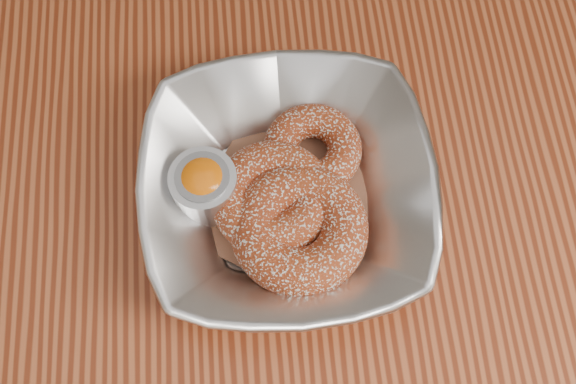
{
  "coord_description": "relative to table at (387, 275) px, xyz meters",
  "views": [
    {
      "loc": [
        -0.12,
        -0.17,
        1.32
      ],
      "look_at": [
        -0.1,
        0.05,
        0.78
      ],
      "focal_mm": 42.0,
      "sensor_mm": 36.0,
      "label": 1
    }
  ],
  "objects": [
    {
      "name": "donut_back",
      "position": [
        -0.07,
        0.09,
        0.12
      ],
      "size": [
        0.11,
        0.11,
        0.03
      ],
      "primitive_type": "torus",
      "rotation": [
        0.0,
        0.0,
        -0.34
      ],
      "color": "#913416",
      "rests_on": "parchment"
    },
    {
      "name": "donut_extra",
      "position": [
        -0.11,
        0.04,
        0.13
      ],
      "size": [
        0.14,
        0.14,
        0.04
      ],
      "primitive_type": "torus",
      "rotation": [
        0.0,
        0.0,
        -0.36
      ],
      "color": "#913416",
      "rests_on": "parchment"
    },
    {
      "name": "ramekin",
      "position": [
        -0.17,
        0.06,
        0.13
      ],
      "size": [
        0.06,
        0.06,
        0.05
      ],
      "color": "silver",
      "rests_on": "table"
    },
    {
      "name": "parchment",
      "position": [
        -0.1,
        0.05,
        0.11
      ],
      "size": [
        0.2,
        0.2,
        0.0
      ],
      "primitive_type": "cube",
      "rotation": [
        0.0,
        0.0,
        1.01
      ],
      "color": "brown",
      "rests_on": "table"
    },
    {
      "name": "table",
      "position": [
        0.0,
        0.0,
        0.0
      ],
      "size": [
        1.2,
        0.8,
        0.75
      ],
      "color": "brown",
      "rests_on": "ground_plane"
    },
    {
      "name": "donut_front",
      "position": [
        -0.09,
        0.01,
        0.13
      ],
      "size": [
        0.14,
        0.14,
        0.04
      ],
      "primitive_type": "torus",
      "rotation": [
        0.0,
        0.0,
        -0.24
      ],
      "color": "#913416",
      "rests_on": "parchment"
    },
    {
      "name": "ground_plane",
      "position": [
        0.0,
        0.0,
        -0.65
      ],
      "size": [
        4.0,
        4.0,
        0.0
      ],
      "primitive_type": "plane",
      "color": "#565659",
      "rests_on": "ground"
    },
    {
      "name": "serving_bowl",
      "position": [
        -0.1,
        0.05,
        0.13
      ],
      "size": [
        0.25,
        0.25,
        0.06
      ],
      "primitive_type": "imported",
      "color": "silver",
      "rests_on": "table"
    }
  ]
}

